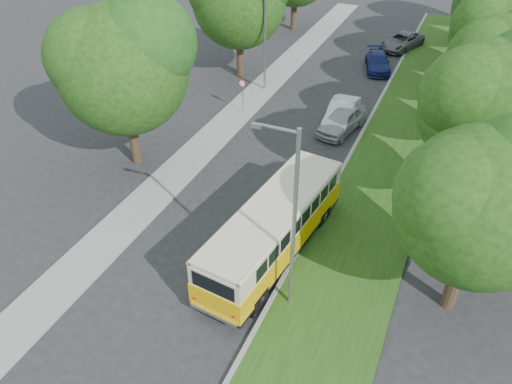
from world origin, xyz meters
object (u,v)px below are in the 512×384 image
at_px(lamppost_near, 292,219).
at_px(vintage_bus, 274,230).
at_px(car_blue, 378,62).
at_px(car_silver, 342,120).
at_px(lamppost_far, 264,34).
at_px(car_white, 341,114).
at_px(car_grey, 402,41).

xyz_separation_m(lamppost_near, vintage_bus, (-1.61, 2.44, -2.97)).
height_order(vintage_bus, car_blue, vintage_bus).
bearing_deg(car_silver, lamppost_near, -70.58).
relative_size(lamppost_far, car_white, 1.65).
height_order(lamppost_near, car_grey, lamppost_near).
xyz_separation_m(lamppost_far, car_grey, (7.70, 12.76, -3.44)).
bearing_deg(lamppost_far, car_grey, 58.89).
bearing_deg(car_blue, car_grey, 64.08).
xyz_separation_m(vintage_bus, car_white, (-0.63, 13.18, -0.65)).
bearing_deg(lamppost_near, car_silver, 97.46).
relative_size(lamppost_far, car_blue, 1.72).
distance_m(car_white, car_grey, 15.67).
bearing_deg(lamppost_far, car_blue, 46.44).
xyz_separation_m(lamppost_near, car_blue, (-2.08, 25.68, -3.73)).
height_order(lamppost_far, car_grey, lamppost_far).
xyz_separation_m(car_silver, car_grey, (0.73, 16.46, -0.07)).
height_order(car_silver, car_white, car_white).
bearing_deg(vintage_bus, car_grey, 96.01).
relative_size(car_silver, car_white, 0.96).
distance_m(car_silver, car_blue, 10.88).
xyz_separation_m(lamppost_far, car_blue, (6.83, 7.18, -3.48)).
bearing_deg(car_silver, car_white, 121.87).
height_order(vintage_bus, car_white, vintage_bus).
height_order(car_silver, car_grey, car_silver).
height_order(lamppost_far, vintage_bus, lamppost_far).
bearing_deg(vintage_bus, lamppost_near, -49.83).
relative_size(lamppost_near, vintage_bus, 0.85).
xyz_separation_m(lamppost_near, lamppost_far, (-8.91, 18.50, -0.25)).
bearing_deg(car_grey, vintage_bus, -71.33).
distance_m(vintage_bus, car_grey, 28.83).
height_order(lamppost_far, car_silver, lamppost_far).
xyz_separation_m(vintage_bus, car_blue, (-0.47, 23.24, -0.76)).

